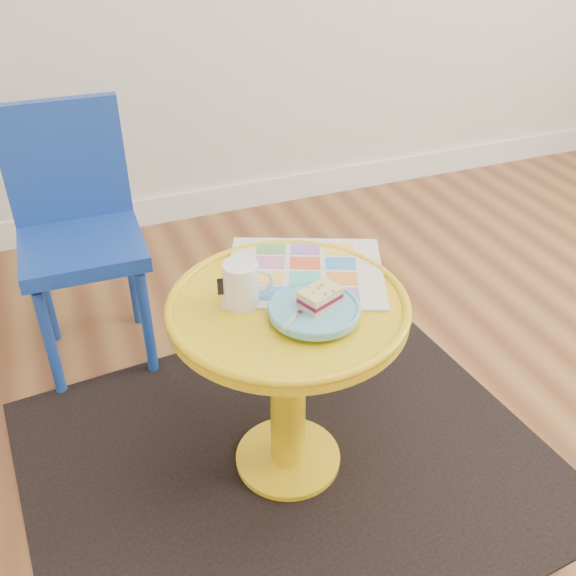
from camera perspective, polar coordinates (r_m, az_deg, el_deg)
name	(u,v)px	position (r m, az deg, el deg)	size (l,w,h in m)	color
room_walls	(141,364)	(1.99, -12.93, -6.59)	(4.00, 4.00, 4.00)	silver
rug	(288,460)	(1.75, 0.00, -15.03)	(1.30, 1.10, 0.01)	black
side_table	(288,354)	(1.50, 0.00, -5.85)	(0.54, 0.54, 0.51)	yellow
chair	(77,222)	(1.97, -18.27, 5.61)	(0.35, 0.35, 0.78)	#173B9A
newspaper	(305,272)	(1.51, 1.53, 1.47)	(0.37, 0.31, 0.01)	silver
mug	(242,283)	(1.38, -4.09, 0.43)	(0.11, 0.08, 0.10)	white
plate	(314,310)	(1.35, 2.35, -1.99)	(0.19, 0.19, 0.02)	#5EB1C7
cake_slice	(320,297)	(1.35, 2.88, -0.80)	(0.10, 0.08, 0.04)	#D3BC8C
fork	(302,310)	(1.34, 1.28, -1.96)	(0.12, 0.10, 0.00)	silver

